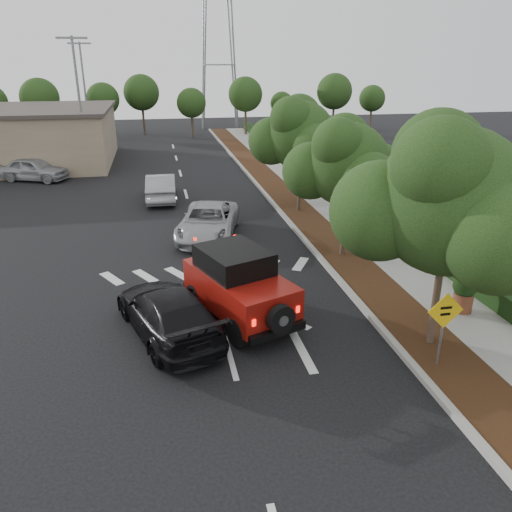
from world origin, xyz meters
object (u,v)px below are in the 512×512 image
object	(u,v)px
silver_suv_ahead	(208,221)
speed_hump_sign	(444,320)
black_suv_oncoming	(168,312)
red_jeep	(236,284)

from	to	relation	value
silver_suv_ahead	speed_hump_sign	bearing A→B (deg)	-53.32
speed_hump_sign	black_suv_oncoming	bearing A→B (deg)	156.04
red_jeep	black_suv_oncoming	distance (m)	2.25
red_jeep	silver_suv_ahead	distance (m)	7.73
black_suv_oncoming	speed_hump_sign	bearing A→B (deg)	137.28
red_jeep	black_suv_oncoming	xyz separation A→B (m)	(-2.10, -0.69, -0.41)
silver_suv_ahead	red_jeep	bearing A→B (deg)	-75.27
red_jeep	black_suv_oncoming	world-z (taller)	red_jeep
black_suv_oncoming	speed_hump_sign	xyz separation A→B (m)	(6.78, -3.12, 0.71)
red_jeep	speed_hump_sign	distance (m)	6.03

